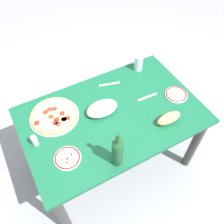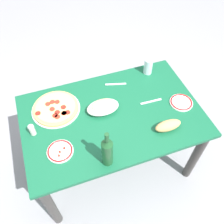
% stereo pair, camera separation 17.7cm
% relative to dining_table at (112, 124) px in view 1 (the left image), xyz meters
% --- Properties ---
extents(ground_plane, '(8.00, 8.00, 0.00)m').
position_rel_dining_table_xyz_m(ground_plane, '(0.00, 0.00, -0.59)').
color(ground_plane, gray).
rests_on(ground_plane, ground).
extents(dining_table, '(1.31, 0.84, 0.70)m').
position_rel_dining_table_xyz_m(dining_table, '(0.00, 0.00, 0.00)').
color(dining_table, '#145938').
rests_on(dining_table, ground).
extents(pepperoni_pizza, '(0.36, 0.36, 0.03)m').
position_rel_dining_table_xyz_m(pepperoni_pizza, '(0.38, -0.18, 0.13)').
color(pepperoni_pizza, '#B7B7BC').
rests_on(pepperoni_pizza, dining_table).
extents(baked_pasta_dish, '(0.24, 0.15, 0.08)m').
position_rel_dining_table_xyz_m(baked_pasta_dish, '(0.05, -0.06, 0.16)').
color(baked_pasta_dish, white).
rests_on(baked_pasta_dish, dining_table).
extents(wine_bottle, '(0.07, 0.07, 0.31)m').
position_rel_dining_table_xyz_m(wine_bottle, '(0.15, 0.35, 0.24)').
color(wine_bottle, '#194723').
rests_on(wine_bottle, dining_table).
extents(water_glass, '(0.07, 0.07, 0.14)m').
position_rel_dining_table_xyz_m(water_glass, '(-0.43, -0.33, 0.18)').
color(water_glass, silver).
rests_on(water_glass, dining_table).
extents(side_plate_near, '(0.17, 0.17, 0.02)m').
position_rel_dining_table_xyz_m(side_plate_near, '(0.42, 0.18, 0.12)').
color(side_plate_near, white).
rests_on(side_plate_near, dining_table).
extents(side_plate_far, '(0.17, 0.17, 0.02)m').
position_rel_dining_table_xyz_m(side_plate_far, '(-0.53, 0.07, 0.12)').
color(side_plate_far, white).
rests_on(side_plate_far, dining_table).
extents(bread_loaf, '(0.19, 0.08, 0.07)m').
position_rel_dining_table_xyz_m(bread_loaf, '(-0.32, 0.25, 0.15)').
color(bread_loaf, tan).
rests_on(bread_loaf, dining_table).
extents(spice_shaker, '(0.04, 0.04, 0.09)m').
position_rel_dining_table_xyz_m(spice_shaker, '(0.57, -0.02, 0.16)').
color(spice_shaker, silver).
rests_on(spice_shaker, dining_table).
extents(fork_left, '(0.17, 0.02, 0.00)m').
position_rel_dining_table_xyz_m(fork_left, '(-0.32, -0.02, 0.12)').
color(fork_left, '#B7B7BC').
rests_on(fork_left, dining_table).
extents(fork_right, '(0.17, 0.06, 0.00)m').
position_rel_dining_table_xyz_m(fork_right, '(-0.13, -0.28, 0.12)').
color(fork_right, '#B7B7BC').
rests_on(fork_right, dining_table).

